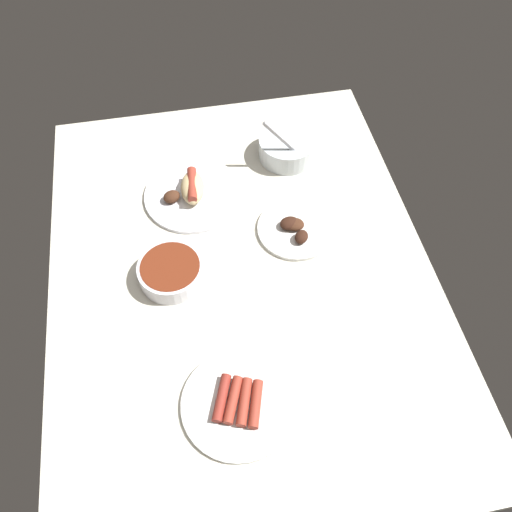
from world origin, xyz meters
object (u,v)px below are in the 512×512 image
plate_hotdog_assembled (192,192)px  plate_grilled_meat (295,228)px  plate_sausages (239,403)px  bowl_coleslaw (287,147)px  bowl_chili (171,271)px

plate_hotdog_assembled → plate_grilled_meat: bearing=55.8°
plate_sausages → plate_grilled_meat: bearing=152.5°
plate_grilled_meat → plate_hotdog_assembled: plate_hotdog_assembled is taller
plate_grilled_meat → bowl_coleslaw: size_ratio=1.23×
plate_grilled_meat → bowl_chili: bearing=-75.5°
plate_sausages → bowl_coleslaw: (-67.39, 25.04, 2.48)cm
plate_hotdog_assembled → plate_sausages: bearing=2.5°
bowl_chili → bowl_coleslaw: bowl_coleslaw is taller
plate_hotdog_assembled → bowl_coleslaw: size_ratio=1.64×
plate_sausages → bowl_coleslaw: bowl_coleslaw is taller
plate_grilled_meat → plate_hotdog_assembled: (-16.23, -23.89, 0.62)cm
bowl_chili → plate_hotdog_assembled: size_ratio=0.59×
bowl_coleslaw → plate_grilled_meat: bearing=-8.0°
plate_grilled_meat → plate_sausages: bearing=-27.5°
bowl_coleslaw → plate_hotdog_assembled: bearing=-70.0°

